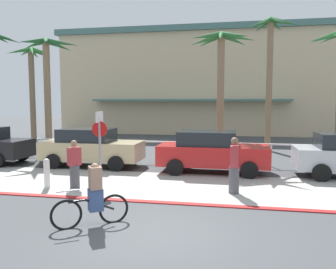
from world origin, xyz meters
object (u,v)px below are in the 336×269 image
car_tan_1 (91,147)px  car_red_2 (212,151)px  stop_sign_bike_lane (100,138)px  bollard_1 (47,173)px  pedestrian_0 (74,166)px  pedestrian_1 (234,168)px  palm_tree_1 (32,72)px  palm_tree_4 (270,56)px  cyclist_black_0 (93,196)px  palm_tree_3 (221,60)px  palm_tree_2 (48,68)px

car_tan_1 → car_red_2: (5.35, -0.35, 0.00)m
stop_sign_bike_lane → bollard_1: (-1.76, -0.35, -1.16)m
pedestrian_0 → pedestrian_1: 5.24m
pedestrian_0 → palm_tree_1: bearing=127.8°
car_red_2 → palm_tree_1: bearing=151.1°
palm_tree_1 → pedestrian_0: size_ratio=4.01×
palm_tree_4 → cyclist_black_0: (-5.13, -13.61, -4.82)m
palm_tree_3 → pedestrian_1: (0.72, -6.62, -4.07)m
palm_tree_3 → palm_tree_4: (2.65, 3.56, 0.61)m
pedestrian_0 → pedestrian_1: size_ratio=0.90×
stop_sign_bike_lane → palm_tree_3: 8.30m
palm_tree_2 → cyclist_black_0: bearing=-55.7°
stop_sign_bike_lane → car_tan_1: size_ratio=0.58×
bollard_1 → pedestrian_0: bearing=11.5°
bollard_1 → palm_tree_2: size_ratio=0.16×
palm_tree_4 → cyclist_black_0: palm_tree_4 is taller
palm_tree_3 → palm_tree_4: size_ratio=0.82×
bollard_1 → palm_tree_3: size_ratio=0.16×
stop_sign_bike_lane → cyclist_black_0: 3.67m
palm_tree_4 → car_red_2: 8.90m
palm_tree_3 → car_red_2: palm_tree_3 is taller
bollard_1 → palm_tree_3: palm_tree_3 is taller
palm_tree_1 → palm_tree_3: 12.77m
car_tan_1 → pedestrian_1: 7.17m
palm_tree_2 → palm_tree_1: bearing=132.9°
bollard_1 → pedestrian_0: 0.95m
palm_tree_2 → car_red_2: (9.10, -3.40, -3.84)m
pedestrian_1 → palm_tree_2: bearing=146.8°
bollard_1 → palm_tree_4: (8.07, 10.62, 5.00)m
palm_tree_2 → palm_tree_3: same height
palm_tree_2 → pedestrian_0: palm_tree_2 is taller
palm_tree_3 → cyclist_black_0: bearing=-103.9°
car_red_2 → pedestrian_0: bearing=-141.9°
palm_tree_4 → car_tan_1: size_ratio=1.75×
palm_tree_3 → car_red_2: (-0.19, -3.48, -4.03)m
stop_sign_bike_lane → bollard_1: stop_sign_bike_lane is taller
palm_tree_1 → palm_tree_3: size_ratio=1.02×
palm_tree_1 → car_tan_1: bearing=-43.0°
bollard_1 → car_tan_1: 3.95m
palm_tree_3 → cyclist_black_0: palm_tree_3 is taller
palm_tree_1 → palm_tree_4: palm_tree_4 is taller
palm_tree_3 → pedestrian_0: size_ratio=3.91×
bollard_1 → palm_tree_4: bearing=52.8°
palm_tree_4 → car_red_2: (-2.84, -7.04, -4.65)m
pedestrian_0 → pedestrian_1: pedestrian_1 is taller
palm_tree_1 → palm_tree_3: (12.36, -3.23, 0.12)m
palm_tree_2 → cyclist_black_0: 12.73m
palm_tree_3 → cyclist_black_0: (-2.48, -10.05, -4.21)m
palm_tree_4 → pedestrian_1: 11.37m
palm_tree_2 → palm_tree_4: (11.94, 3.63, 0.80)m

